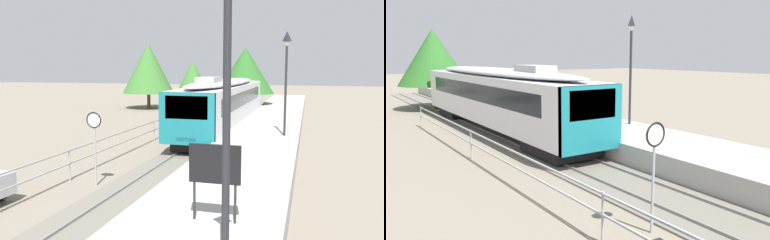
# 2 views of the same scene
# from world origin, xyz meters

# --- Properties ---
(ground_plane) EXTENTS (160.00, 160.00, 0.00)m
(ground_plane) POSITION_xyz_m (-3.00, 22.00, 0.00)
(ground_plane) COLOR slate
(track_rails) EXTENTS (3.20, 60.00, 0.14)m
(track_rails) POSITION_xyz_m (0.00, 22.00, 0.03)
(track_rails) COLOR #6B665B
(track_rails) RESTS_ON ground
(commuter_train) EXTENTS (2.82, 18.16, 3.74)m
(commuter_train) POSITION_xyz_m (0.00, 25.81, 2.14)
(commuter_train) COLOR silver
(commuter_train) RESTS_ON track_rails
(station_platform) EXTENTS (3.90, 60.00, 0.90)m
(station_platform) POSITION_xyz_m (3.25, 22.00, 0.45)
(station_platform) COLOR #A8A59E
(station_platform) RESTS_ON ground
(platform_lamp_mid_platform) EXTENTS (0.34, 0.34, 5.35)m
(platform_lamp_mid_platform) POSITION_xyz_m (4.46, 19.76, 4.62)
(platform_lamp_mid_platform) COLOR #232328
(platform_lamp_mid_platform) RESTS_ON station_platform
(speed_limit_sign) EXTENTS (0.61, 0.10, 2.81)m
(speed_limit_sign) POSITION_xyz_m (-1.99, 11.69, 2.12)
(speed_limit_sign) COLOR #9EA0A5
(speed_limit_sign) RESTS_ON ground
(carpark_fence) EXTENTS (0.06, 36.06, 1.25)m
(carpark_fence) POSITION_xyz_m (-3.30, 12.00, 0.91)
(carpark_fence) COLOR #9EA0A5
(carpark_fence) RESTS_ON ground
(tree_behind_station_far) EXTENTS (5.59, 5.59, 6.40)m
(tree_behind_station_far) POSITION_xyz_m (-0.39, 37.79, 4.16)
(tree_behind_station_far) COLOR brown
(tree_behind_station_far) RESTS_ON ground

